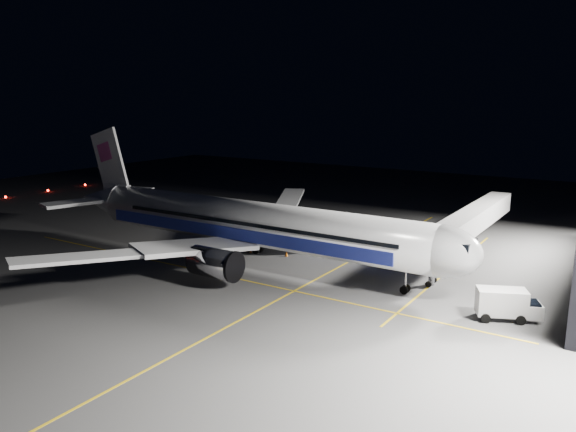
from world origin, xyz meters
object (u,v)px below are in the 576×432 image
(airliner, at_px, (246,223))
(safety_cone_a, at_px, (250,251))
(safety_cone_b, at_px, (286,254))
(jet_bridge, at_px, (468,223))
(safety_cone_c, at_px, (238,248))
(baggage_tug, at_px, (324,234))
(service_truck, at_px, (507,304))

(airliner, relative_size, safety_cone_a, 119.78)
(safety_cone_a, distance_m, safety_cone_b, 5.30)
(jet_bridge, xyz_separation_m, safety_cone_b, (-20.19, -12.97, -4.25))
(safety_cone_c, bearing_deg, baggage_tug, 60.40)
(safety_cone_a, bearing_deg, service_truck, -9.42)
(airliner, distance_m, jet_bridge, 29.31)
(baggage_tug, height_order, safety_cone_a, baggage_tug)
(baggage_tug, relative_size, safety_cone_c, 3.24)
(safety_cone_b, distance_m, safety_cone_c, 7.50)
(service_truck, distance_m, safety_cone_b, 30.40)
(airliner, height_order, safety_cone_b, airliner)
(baggage_tug, bearing_deg, safety_cone_a, -113.54)
(airliner, distance_m, safety_cone_a, 6.74)
(safety_cone_b, height_order, safety_cone_c, safety_cone_c)
(baggage_tug, relative_size, safety_cone_b, 3.25)
(safety_cone_a, height_order, safety_cone_c, safety_cone_c)
(jet_bridge, relative_size, baggage_tug, 16.13)
(service_truck, height_order, safety_cone_a, service_truck)
(service_truck, relative_size, safety_cone_b, 9.58)
(jet_bridge, bearing_deg, baggage_tug, -174.82)
(airliner, height_order, baggage_tug, airliner)
(safety_cone_c, bearing_deg, service_truck, -8.86)
(jet_bridge, bearing_deg, airliner, -141.96)
(safety_cone_a, bearing_deg, baggage_tug, 68.95)
(airliner, relative_size, baggage_tug, 28.83)
(safety_cone_a, bearing_deg, safety_cone_c, 180.00)
(jet_bridge, height_order, service_truck, jet_bridge)
(baggage_tug, xyz_separation_m, safety_cone_a, (-4.69, -12.18, -0.44))
(baggage_tug, relative_size, safety_cone_a, 4.15)
(airliner, relative_size, service_truck, 9.78)
(baggage_tug, bearing_deg, service_truck, -33.30)
(airliner, xyz_separation_m, service_truck, (32.48, -1.77, -3.56))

